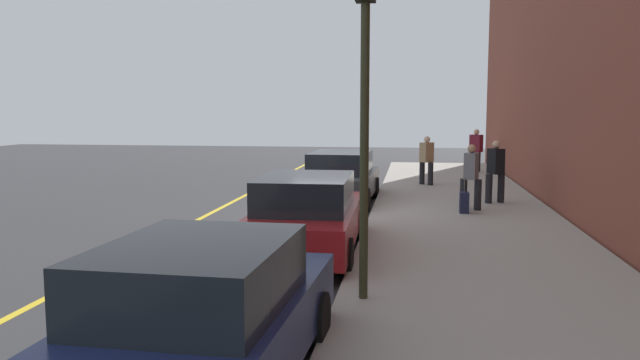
{
  "coord_description": "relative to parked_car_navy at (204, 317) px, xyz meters",
  "views": [
    {
      "loc": [
        -16.4,
        -2.02,
        2.73
      ],
      "look_at": [
        -1.29,
        0.23,
        0.98
      ],
      "focal_mm": 35.09,
      "sensor_mm": 36.0,
      "label": 1
    }
  ],
  "objects": [
    {
      "name": "ground_plane",
      "position": [
        10.87,
        0.08,
        -0.76
      ],
      "size": [
        56.0,
        56.0,
        0.0
      ],
      "primitive_type": "plane",
      "color": "#333335"
    },
    {
      "name": "sidewalk",
      "position": [
        10.87,
        -3.22,
        -0.68
      ],
      "size": [
        28.0,
        4.6,
        0.15
      ],
      "primitive_type": "cube",
      "color": "#A39E93",
      "rests_on": "ground"
    },
    {
      "name": "lane_stripe_centre",
      "position": [
        10.87,
        3.28,
        -0.75
      ],
      "size": [
        28.0,
        0.14,
        0.01
      ],
      "primitive_type": "cube",
      "color": "gold",
      "rests_on": "ground"
    },
    {
      "name": "parked_car_navy",
      "position": [
        0.0,
        0.0,
        0.0
      ],
      "size": [
        4.27,
        2.01,
        1.51
      ],
      "color": "black",
      "rests_on": "ground"
    },
    {
      "name": "parked_car_red",
      "position": [
        5.74,
        -0.02,
        0.0
      ],
      "size": [
        4.58,
        1.98,
        1.51
      ],
      "color": "black",
      "rests_on": "ground"
    },
    {
      "name": "parked_car_charcoal",
      "position": [
        12.13,
        0.07,
        0.0
      ],
      "size": [
        4.43,
        2.0,
        1.51
      ],
      "color": "black",
      "rests_on": "ground"
    },
    {
      "name": "pedestrian_tan_coat",
      "position": [
        15.93,
        -2.41,
        0.28
      ],
      "size": [
        0.52,
        0.5,
        1.65
      ],
      "color": "black",
      "rests_on": "sidewalk"
    },
    {
      "name": "pedestrian_grey_coat",
      "position": [
        10.73,
        -3.43,
        0.29
      ],
      "size": [
        0.52,
        0.54,
        1.68
      ],
      "color": "black",
      "rests_on": "sidewalk"
    },
    {
      "name": "pedestrian_black_coat",
      "position": [
        12.03,
        -4.2,
        0.31
      ],
      "size": [
        0.54,
        0.53,
        1.72
      ],
      "color": "black",
      "rests_on": "sidewalk"
    },
    {
      "name": "pedestrian_burgundy_coat",
      "position": [
        20.6,
        -4.5,
        0.33
      ],
      "size": [
        0.52,
        0.56,
        1.75
      ],
      "color": "black",
      "rests_on": "sidewalk"
    },
    {
      "name": "traffic_light_pole",
      "position": [
        2.8,
        -1.3,
        2.52
      ],
      "size": [
        0.35,
        0.26,
        4.66
      ],
      "color": "#2D2D19",
      "rests_on": "sidewalk"
    },
    {
      "name": "rolling_suitcase",
      "position": [
        10.19,
        -3.23,
        -0.34
      ],
      "size": [
        0.34,
        0.22,
        0.88
      ],
      "color": "#191E38",
      "rests_on": "sidewalk"
    }
  ]
}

